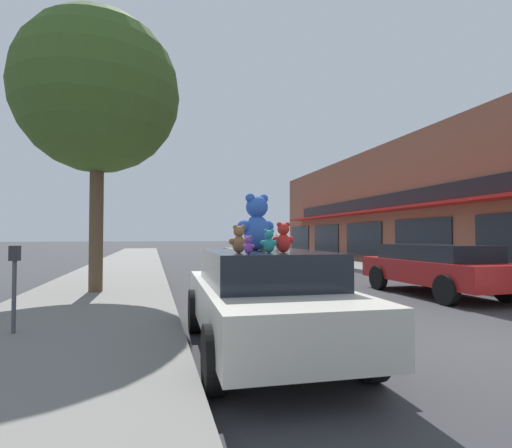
% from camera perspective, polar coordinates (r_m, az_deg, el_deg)
% --- Properties ---
extents(ground_plane, '(260.00, 260.00, 0.00)m').
position_cam_1_polar(ground_plane, '(6.69, 29.99, -15.16)').
color(ground_plane, '#333335').
extents(sidewalk_near, '(3.57, 90.00, 0.17)m').
position_cam_1_polar(sidewalk_near, '(5.06, -30.67, -18.68)').
color(sidewalk_near, slate).
rests_on(sidewalk_near, ground_plane).
extents(plush_art_car, '(2.01, 4.35, 1.37)m').
position_cam_1_polar(plush_art_car, '(5.56, 1.15, -10.30)').
color(plush_art_car, beige).
rests_on(plush_art_car, ground_plane).
extents(teddy_bear_giant, '(0.64, 0.44, 0.84)m').
position_cam_1_polar(teddy_bear_giant, '(5.91, 0.10, 0.16)').
color(teddy_bear_giant, blue).
rests_on(teddy_bear_giant, plush_art_car).
extents(teddy_bear_purple, '(0.14, 0.15, 0.22)m').
position_cam_1_polar(teddy_bear_purple, '(4.58, -1.08, -3.01)').
color(teddy_bear_purple, purple).
rests_on(teddy_bear_purple, plush_art_car).
extents(teddy_bear_brown, '(0.26, 0.16, 0.34)m').
position_cam_1_polar(teddy_bear_brown, '(4.85, -2.46, -2.21)').
color(teddy_bear_brown, olive).
rests_on(teddy_bear_brown, plush_art_car).
extents(teddy_bear_teal, '(0.22, 0.14, 0.29)m').
position_cam_1_polar(teddy_bear_teal, '(4.91, 1.85, -2.50)').
color(teddy_bear_teal, teal).
rests_on(teddy_bear_teal, plush_art_car).
extents(teddy_bear_black, '(0.21, 0.16, 0.28)m').
position_cam_1_polar(teddy_bear_black, '(6.31, -0.27, -2.40)').
color(teddy_bear_black, black).
rests_on(teddy_bear_black, plush_art_car).
extents(teddy_bear_cream, '(0.19, 0.12, 0.25)m').
position_cam_1_polar(teddy_bear_cream, '(6.64, 3.23, -2.49)').
color(teddy_bear_cream, beige).
rests_on(teddy_bear_cream, plush_art_car).
extents(teddy_bear_yellow, '(0.18, 0.14, 0.24)m').
position_cam_1_polar(teddy_bear_yellow, '(6.16, 1.01, -2.60)').
color(teddy_bear_yellow, yellow).
rests_on(teddy_bear_yellow, plush_art_car).
extents(teddy_bear_green, '(0.16, 0.21, 0.28)m').
position_cam_1_polar(teddy_bear_green, '(6.47, 0.84, -2.37)').
color(teddy_bear_green, green).
rests_on(teddy_bear_green, plush_art_car).
extents(teddy_bear_red, '(0.28, 0.18, 0.38)m').
position_cam_1_polar(teddy_bear_red, '(5.00, 3.93, -1.98)').
color(teddy_bear_red, red).
rests_on(teddy_bear_red, plush_art_car).
extents(parked_car_far_center, '(1.90, 4.56, 1.36)m').
position_cam_1_polar(parked_car_far_center, '(11.76, 24.22, -5.56)').
color(parked_car_far_center, maroon).
rests_on(parked_car_far_center, ground_plane).
extents(street_tree, '(4.17, 4.17, 7.23)m').
position_cam_1_polar(street_tree, '(11.65, -21.65, 16.99)').
color(street_tree, brown).
rests_on(street_tree, sidewalk_near).
extents(parking_meter, '(0.14, 0.10, 1.27)m').
position_cam_1_polar(parking_meter, '(6.85, -31.25, -6.52)').
color(parking_meter, '#4C4C51').
rests_on(parking_meter, sidewalk_near).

